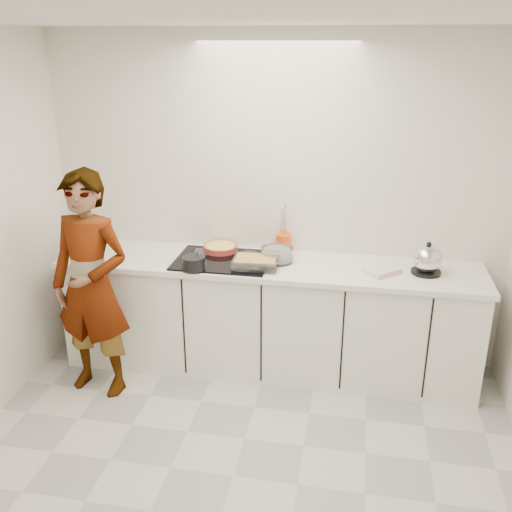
% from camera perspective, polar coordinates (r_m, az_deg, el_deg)
% --- Properties ---
extents(floor, '(3.60, 3.20, 0.00)m').
position_cam_1_polar(floor, '(3.75, -2.32, -21.13)').
color(floor, beige).
rests_on(floor, ground).
extents(ceiling, '(3.60, 3.20, 0.00)m').
position_cam_1_polar(ceiling, '(2.79, -3.15, 22.73)').
color(ceiling, white).
rests_on(ceiling, wall_back).
extents(wall_back, '(3.60, 0.00, 2.60)m').
position_cam_1_polar(wall_back, '(4.53, 1.90, 5.36)').
color(wall_back, silver).
rests_on(wall_back, ground).
extents(wall_front, '(3.60, 0.00, 2.60)m').
position_cam_1_polar(wall_front, '(1.76, -15.47, -23.23)').
color(wall_front, silver).
rests_on(wall_front, ground).
extents(base_cabinets, '(3.20, 0.58, 0.87)m').
position_cam_1_polar(base_cabinets, '(4.54, 1.15, -6.29)').
color(base_cabinets, white).
rests_on(base_cabinets, floor).
extents(countertop, '(3.24, 0.64, 0.04)m').
position_cam_1_polar(countertop, '(4.36, 1.20, -0.95)').
color(countertop, white).
rests_on(countertop, base_cabinets).
extents(hob, '(0.72, 0.54, 0.01)m').
position_cam_1_polar(hob, '(4.39, -3.35, -0.41)').
color(hob, black).
rests_on(hob, countertop).
extents(tart_dish, '(0.33, 0.33, 0.05)m').
position_cam_1_polar(tart_dish, '(4.57, -3.57, 0.85)').
color(tart_dish, '#AA3930').
rests_on(tart_dish, hob).
extents(saucepan, '(0.20, 0.20, 0.16)m').
position_cam_1_polar(saucepan, '(4.21, -6.24, -0.68)').
color(saucepan, black).
rests_on(saucepan, hob).
extents(baking_dish, '(0.34, 0.26, 0.06)m').
position_cam_1_polar(baking_dish, '(4.24, -0.02, -0.56)').
color(baking_dish, silver).
rests_on(baking_dish, hob).
extents(mixing_bowl, '(0.27, 0.27, 0.11)m').
position_cam_1_polar(mixing_bowl, '(4.36, 2.12, 0.10)').
color(mixing_bowl, silver).
rests_on(mixing_bowl, countertop).
extents(tea_towel, '(0.29, 0.28, 0.04)m').
position_cam_1_polar(tea_towel, '(4.26, 12.50, -1.43)').
color(tea_towel, white).
rests_on(tea_towel, countertop).
extents(kettle, '(0.28, 0.28, 0.24)m').
position_cam_1_polar(kettle, '(4.30, 16.75, -0.41)').
color(kettle, black).
rests_on(kettle, countertop).
extents(utensil_crock, '(0.16, 0.16, 0.15)m').
position_cam_1_polar(utensil_crock, '(4.55, 2.77, 1.29)').
color(utensil_crock, '#F24D0F').
rests_on(utensil_crock, countertop).
extents(cook, '(0.67, 0.49, 1.69)m').
position_cam_1_polar(cook, '(4.28, -16.15, -2.88)').
color(cook, white).
rests_on(cook, floor).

